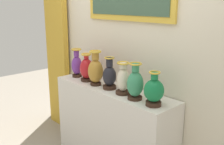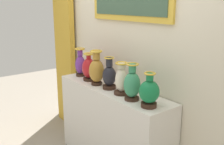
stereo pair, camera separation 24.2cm
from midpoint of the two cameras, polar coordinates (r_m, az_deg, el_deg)
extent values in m
cube|color=silver|center=(3.10, 2.28, -11.77)|extent=(1.58, 0.42, 0.96)
cube|color=beige|center=(3.01, 6.41, 4.26)|extent=(3.56, 0.10, 2.64)
cube|color=gold|center=(4.06, -8.38, 4.12)|extent=(0.49, 0.08, 2.25)
cylinder|color=#382319|center=(3.40, -4.70, -0.51)|extent=(0.12, 0.12, 0.03)
ellipsoid|color=#6B3393|center=(3.37, -4.75, 1.62)|extent=(0.13, 0.13, 0.23)
cylinder|color=#6B3393|center=(3.33, -4.80, 4.29)|extent=(0.07, 0.07, 0.09)
torus|color=gold|center=(3.33, -4.82, 5.06)|extent=(0.13, 0.13, 0.02)
cylinder|color=#382319|center=(3.20, -2.78, -1.42)|extent=(0.14, 0.14, 0.03)
ellipsoid|color=red|center=(3.17, -2.81, 0.94)|extent=(0.16, 0.16, 0.24)
cylinder|color=red|center=(3.14, -2.85, 3.52)|extent=(0.06, 0.06, 0.05)
torus|color=gold|center=(3.13, -2.85, 3.98)|extent=(0.12, 0.12, 0.02)
cylinder|color=#382319|center=(3.03, -1.02, -2.36)|extent=(0.12, 0.12, 0.03)
ellipsoid|color=#B27F2D|center=(2.99, -1.03, 0.33)|extent=(0.17, 0.17, 0.26)
cylinder|color=#B27F2D|center=(2.95, -1.05, 3.66)|extent=(0.08, 0.08, 0.09)
torus|color=gold|center=(2.95, -1.05, 4.54)|extent=(0.14, 0.14, 0.02)
cylinder|color=#382319|center=(2.89, 1.84, -3.16)|extent=(0.15, 0.15, 0.04)
ellipsoid|color=black|center=(2.86, 1.86, -0.78)|extent=(0.15, 0.15, 0.21)
cylinder|color=black|center=(2.82, 1.89, 2.21)|extent=(0.07, 0.07, 0.09)
torus|color=gold|center=(2.81, 1.89, 3.14)|extent=(0.11, 0.11, 0.01)
cylinder|color=#382319|center=(2.73, 4.54, -4.36)|extent=(0.15, 0.15, 0.03)
ellipsoid|color=beige|center=(2.69, 4.59, -1.65)|extent=(0.13, 0.13, 0.24)
cylinder|color=beige|center=(2.66, 4.66, 1.40)|extent=(0.08, 0.08, 0.05)
torus|color=gold|center=(2.65, 4.67, 1.97)|extent=(0.13, 0.13, 0.02)
cylinder|color=#382319|center=(2.59, 6.94, -5.56)|extent=(0.14, 0.14, 0.03)
ellipsoid|color=#388C60|center=(2.54, 7.04, -2.65)|extent=(0.16, 0.16, 0.25)
cylinder|color=#388C60|center=(2.50, 7.16, 0.89)|extent=(0.07, 0.07, 0.08)
torus|color=gold|center=(2.49, 7.18, 1.75)|extent=(0.12, 0.12, 0.02)
cylinder|color=#382319|center=(2.44, 10.72, -6.83)|extent=(0.14, 0.14, 0.04)
ellipsoid|color=#14723D|center=(2.40, 10.86, -4.09)|extent=(0.18, 0.18, 0.21)
cylinder|color=#14723D|center=(2.36, 11.02, -0.98)|extent=(0.07, 0.07, 0.06)
torus|color=gold|center=(2.35, 11.06, -0.22)|extent=(0.11, 0.11, 0.02)
camera|label=1|loc=(0.12, -87.59, 0.64)|focal=42.69mm
camera|label=2|loc=(0.12, 92.41, -0.64)|focal=42.69mm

